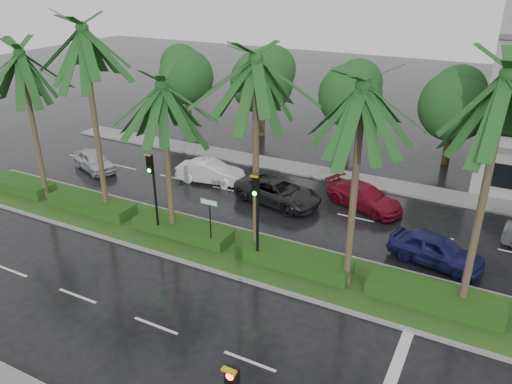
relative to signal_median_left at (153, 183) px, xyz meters
The scene contains 15 objects.
ground 5.01m from the signal_median_left, ahead, with size 120.00×120.00×0.00m, color black.
far_sidewalk 12.71m from the signal_median_left, 71.13° to the left, with size 40.00×2.00×0.12m, color slate.
median 5.00m from the signal_median_left, ahead, with size 36.00×4.00×0.15m.
hedge 4.79m from the signal_median_left, ahead, with size 35.20×1.40×0.60m.
lane_markings 7.68m from the signal_median_left, ahead, with size 34.00×13.06×0.01m.
palm_row 5.79m from the signal_median_left, 14.63° to the left, with size 26.30×4.20×10.35m.
signal_median_left is the anchor object (origin of this frame).
signal_median_right 5.50m from the signal_median_left, ahead, with size 0.34×0.42×4.36m.
street_sign 3.13m from the signal_median_left, ahead, with size 0.95×0.09×2.60m.
bg_trees 17.71m from the signal_median_left, 78.17° to the left, with size 32.47×4.84×7.00m.
car_silver 11.04m from the signal_median_left, 149.97° to the left, with size 3.79×1.53×1.29m, color silver.
car_white 7.74m from the signal_median_left, 101.71° to the left, with size 4.16×1.45×1.37m, color silver.
car_darkgrey 7.70m from the signal_median_left, 61.58° to the left, with size 5.08×2.34×1.41m, color black.
car_red 11.65m from the signal_median_left, 45.52° to the left, with size 4.53×1.84×1.32m, color maroon.
car_blue 13.33m from the signal_median_left, 17.83° to the left, with size 4.20×1.69×1.43m, color navy.
Camera 1 is at (10.26, -16.50, 12.32)m, focal length 35.00 mm.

